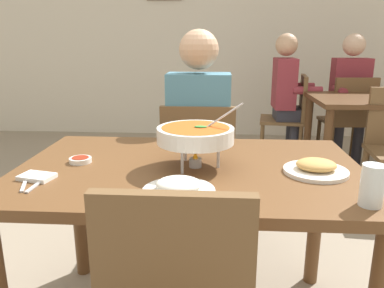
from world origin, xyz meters
TOP-DOWN VIEW (x-y plane):
  - cafe_rear_partition at (0.00, 3.67)m, footprint 10.00×0.10m
  - dining_table_main at (0.00, 0.00)m, footprint 1.36×0.89m
  - chair_diner_main at (-0.00, 0.73)m, footprint 0.44×0.44m
  - diner_main at (0.00, 0.76)m, footprint 0.40×0.45m
  - curry_bowl at (0.02, -0.01)m, footprint 0.33×0.30m
  - rice_plate at (-0.01, -0.28)m, footprint 0.24×0.24m
  - appetizer_plate at (0.48, -0.05)m, footprint 0.24×0.24m
  - sauce_dish at (-0.45, 0.02)m, footprint 0.09×0.09m
  - napkin_folded at (-0.54, -0.18)m, footprint 0.14×0.11m
  - fork_utensil at (-0.56, -0.23)m, footprint 0.07×0.16m
  - spoon_utensil at (-0.51, -0.23)m, footprint 0.02×0.17m
  - drink_glass at (0.57, -0.34)m, footprint 0.07×0.07m
  - dining_table_far at (1.44, 1.94)m, footprint 1.00×0.80m
  - chair_bg_left at (1.43, 2.41)m, footprint 0.47×0.47m
  - chair_bg_middle at (0.88, 2.52)m, footprint 0.49×0.49m
  - patron_bg_left at (1.45, 2.52)m, footprint 0.40×0.45m
  - patron_bg_middle at (0.82, 2.51)m, footprint 0.45×0.40m

SIDE VIEW (x-z plane):
  - chair_diner_main at x=0.00m, z-range 0.06..0.96m
  - chair_bg_left at x=1.43m, z-range 0.06..0.96m
  - chair_bg_middle at x=0.88m, z-range 0.06..0.96m
  - dining_table_far at x=1.44m, z-range 0.25..1.01m
  - dining_table_main at x=0.00m, z-range 0.28..1.04m
  - diner_main at x=0.00m, z-range 0.09..1.40m
  - patron_bg_left at x=1.45m, z-range 0.09..1.40m
  - patron_bg_middle at x=0.82m, z-range 0.09..1.40m
  - fork_utensil at x=-0.56m, z-range 0.77..0.77m
  - spoon_utensil at x=-0.51m, z-range 0.77..0.77m
  - napkin_folded at x=-0.54m, z-range 0.77..0.78m
  - sauce_dish at x=-0.45m, z-range 0.77..0.79m
  - rice_plate at x=-0.01m, z-range 0.76..0.81m
  - appetizer_plate at x=0.48m, z-range 0.76..0.81m
  - drink_glass at x=0.57m, z-range 0.76..0.89m
  - curry_bowl at x=0.02m, z-range 0.77..1.02m
  - cafe_rear_partition at x=0.00m, z-range 0.00..3.00m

